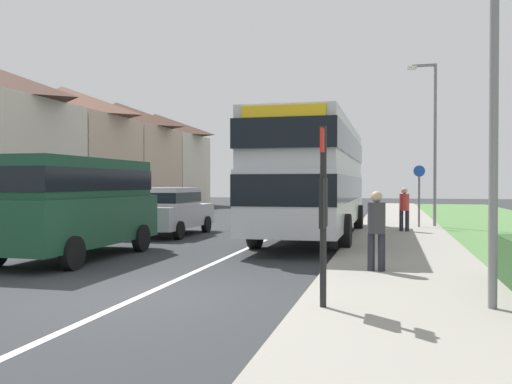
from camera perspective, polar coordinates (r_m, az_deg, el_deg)
name	(u,v)px	position (r m, az deg, el deg)	size (l,w,h in m)	color
ground_plane	(142,296)	(9.12, -11.85, -10.60)	(120.00, 120.00, 0.00)	#2D3033
lane_marking_centre	(259,243)	(16.61, 0.32, -5.36)	(0.14, 60.00, 0.01)	silver
pavement_near_side	(403,254)	(14.16, 15.18, -6.26)	(3.20, 68.00, 0.12)	gray
double_decker_bus	(314,173)	(17.82, 6.10, 1.94)	(2.80, 10.60, 3.70)	#BCBCC1
parked_van_dark_green	(75,200)	(13.82, -18.44, -0.78)	(2.11, 5.18, 2.41)	#19472D
parked_car_silver	(168,209)	(19.25, -9.17, -1.78)	(2.01, 4.32, 1.68)	#B7B7BC
pedestrian_at_stop	(376,227)	(10.79, 12.52, -3.59)	(0.34, 0.34, 1.67)	#23232D
pedestrian_walking_away	(404,207)	(20.01, 15.29, -1.54)	(0.34, 0.34, 1.67)	#23232D
bus_stop_sign	(323,204)	(7.50, 7.08, -1.21)	(0.09, 0.52, 2.60)	black
cycle_route_sign	(419,193)	(22.12, 16.73, -0.14)	(0.44, 0.08, 2.52)	slate
street_lamp_near	(485,35)	(8.24, 22.90, 14.90)	(1.14, 0.20, 6.56)	slate
street_lamp_mid	(432,133)	(22.86, 17.98, 5.90)	(1.14, 0.20, 6.58)	slate
house_terrace_far_side	(92,154)	(36.45, -16.83, 3.88)	(7.26, 25.60, 7.47)	beige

